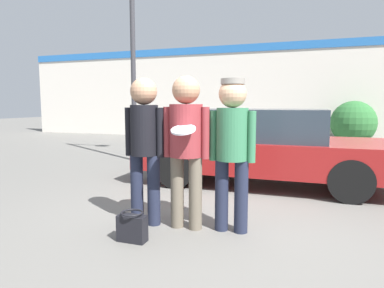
{
  "coord_description": "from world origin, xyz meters",
  "views": [
    {
      "loc": [
        1.09,
        -3.9,
        1.41
      ],
      "look_at": [
        -0.22,
        -0.16,
        0.95
      ],
      "focal_mm": 32.0,
      "sensor_mm": 36.0,
      "label": 1
    }
  ],
  "objects_px": {
    "parked_car_near": "(262,146)",
    "shrub": "(353,123)",
    "person_middle_with_frisbee": "(186,138)",
    "person_right": "(232,141)",
    "handbag": "(132,227)",
    "street_lamp": "(143,12)",
    "person_left": "(144,139)"
  },
  "relations": [
    {
      "from": "person_left",
      "to": "person_right",
      "type": "bearing_deg",
      "value": 5.44
    },
    {
      "from": "parked_car_near",
      "to": "person_middle_with_frisbee",
      "type": "bearing_deg",
      "value": -100.96
    },
    {
      "from": "person_left",
      "to": "person_right",
      "type": "height_order",
      "value": "person_left"
    },
    {
      "from": "handbag",
      "to": "person_right",
      "type": "bearing_deg",
      "value": 34.92
    },
    {
      "from": "parked_car_near",
      "to": "shrub",
      "type": "bearing_deg",
      "value": 72.72
    },
    {
      "from": "person_middle_with_frisbee",
      "to": "parked_car_near",
      "type": "bearing_deg",
      "value": 79.04
    },
    {
      "from": "person_middle_with_frisbee",
      "to": "person_right",
      "type": "height_order",
      "value": "person_middle_with_frisbee"
    },
    {
      "from": "street_lamp",
      "to": "handbag",
      "type": "bearing_deg",
      "value": -64.52
    },
    {
      "from": "parked_car_near",
      "to": "handbag",
      "type": "xyz_separation_m",
      "value": [
        -0.89,
        -3.12,
        -0.52
      ]
    },
    {
      "from": "person_left",
      "to": "street_lamp",
      "type": "distance_m",
      "value": 5.2
    },
    {
      "from": "shrub",
      "to": "person_middle_with_frisbee",
      "type": "bearing_deg",
      "value": -105.62
    },
    {
      "from": "person_right",
      "to": "shrub",
      "type": "relative_size",
      "value": 1.1
    },
    {
      "from": "street_lamp",
      "to": "handbag",
      "type": "height_order",
      "value": "street_lamp"
    },
    {
      "from": "person_left",
      "to": "person_right",
      "type": "relative_size",
      "value": 1.02
    },
    {
      "from": "person_right",
      "to": "parked_car_near",
      "type": "distance_m",
      "value": 2.52
    },
    {
      "from": "handbag",
      "to": "person_middle_with_frisbee",
      "type": "bearing_deg",
      "value": 54.64
    },
    {
      "from": "parked_car_near",
      "to": "handbag",
      "type": "distance_m",
      "value": 3.28
    },
    {
      "from": "street_lamp",
      "to": "person_middle_with_frisbee",
      "type": "bearing_deg",
      "value": -57.41
    },
    {
      "from": "person_left",
      "to": "person_right",
      "type": "distance_m",
      "value": 1.01
    },
    {
      "from": "shrub",
      "to": "handbag",
      "type": "distance_m",
      "value": 10.6
    },
    {
      "from": "handbag",
      "to": "street_lamp",
      "type": "bearing_deg",
      "value": 115.48
    },
    {
      "from": "person_middle_with_frisbee",
      "to": "parked_car_near",
      "type": "distance_m",
      "value": 2.64
    },
    {
      "from": "street_lamp",
      "to": "person_left",
      "type": "bearing_deg",
      "value": -62.96
    },
    {
      "from": "person_middle_with_frisbee",
      "to": "person_right",
      "type": "distance_m",
      "value": 0.51
    },
    {
      "from": "person_right",
      "to": "parked_car_near",
      "type": "height_order",
      "value": "person_right"
    },
    {
      "from": "person_middle_with_frisbee",
      "to": "handbag",
      "type": "xyz_separation_m",
      "value": [
        -0.39,
        -0.55,
        -0.88
      ]
    },
    {
      "from": "person_left",
      "to": "person_middle_with_frisbee",
      "type": "xyz_separation_m",
      "value": [
        0.51,
        0.02,
        0.02
      ]
    },
    {
      "from": "person_right",
      "to": "shrub",
      "type": "bearing_deg",
      "value": 77.12
    },
    {
      "from": "parked_car_near",
      "to": "handbag",
      "type": "relative_size",
      "value": 13.87
    },
    {
      "from": "person_middle_with_frisbee",
      "to": "handbag",
      "type": "bearing_deg",
      "value": -125.36
    },
    {
      "from": "person_right",
      "to": "handbag",
      "type": "height_order",
      "value": "person_right"
    },
    {
      "from": "person_right",
      "to": "street_lamp",
      "type": "relative_size",
      "value": 0.29
    }
  ]
}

